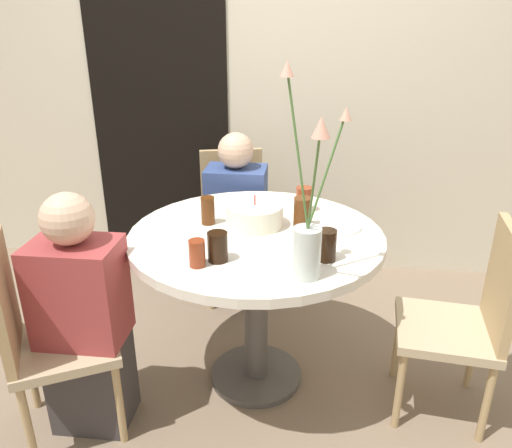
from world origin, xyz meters
TOP-DOWN VIEW (x-y plane):
  - ground_plane at (0.00, 0.00)m, footprint 16.00×16.00m
  - wall_back at (0.00, 1.27)m, footprint 8.00×0.05m
  - doorway_panel at (-0.77, 1.24)m, footprint 0.90×0.01m
  - dining_table at (0.00, 0.00)m, footprint 1.10×1.10m
  - chair_far_back at (-0.24, 0.87)m, footprint 0.49×0.49m
  - chair_left_flank at (-0.80, -0.42)m, footprint 0.54×0.54m
  - chair_near_front at (0.90, -0.11)m, footprint 0.45×0.45m
  - birthday_cake at (-0.01, 0.08)m, footprint 0.25×0.25m
  - flower_vase at (0.22, -0.38)m, footprint 0.23×0.25m
  - side_plate at (0.35, 0.10)m, footprint 0.20×0.20m
  - drink_glass_0 at (-0.22, 0.08)m, footprint 0.06×0.06m
  - drink_glass_1 at (-0.11, -0.28)m, footprint 0.08×0.08m
  - drink_glass_2 at (0.29, -0.23)m, footprint 0.08×0.08m
  - drink_glass_3 at (-0.18, -0.33)m, footprint 0.06×0.06m
  - drink_glass_4 at (0.19, 0.09)m, footprint 0.08×0.08m
  - drink_glass_5 at (0.20, 0.28)m, footprint 0.08×0.08m
  - person_guest at (-0.19, 0.72)m, footprint 0.34×0.24m
  - person_woman at (-0.66, -0.34)m, footprint 0.34×0.24m

SIDE VIEW (x-z plane):
  - ground_plane at x=0.00m, z-range 0.00..0.00m
  - person_guest at x=-0.19m, z-range -0.03..1.01m
  - person_woman at x=-0.66m, z-range -0.03..1.01m
  - chair_far_back at x=-0.24m, z-range 0.05..0.94m
  - chair_left_flank at x=-0.80m, z-range 0.05..0.94m
  - chair_near_front at x=0.90m, z-range 0.05..0.94m
  - dining_table at x=0.00m, z-range 0.25..1.02m
  - side_plate at x=0.35m, z-range 0.77..0.78m
  - birthday_cake at x=-0.01m, z-range 0.75..0.89m
  - drink_glass_3 at x=-0.18m, z-range 0.77..0.88m
  - drink_glass_1 at x=-0.11m, z-range 0.77..0.89m
  - drink_glass_5 at x=0.20m, z-range 0.77..0.89m
  - drink_glass_2 at x=0.29m, z-range 0.77..0.89m
  - drink_glass_0 at x=-0.22m, z-range 0.77..0.90m
  - drink_glass_4 at x=0.19m, z-range 0.77..0.91m
  - flower_vase at x=0.22m, z-range 0.59..1.33m
  - doorway_panel at x=-0.77m, z-range 0.00..2.05m
  - wall_back at x=0.00m, z-range 0.00..2.60m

